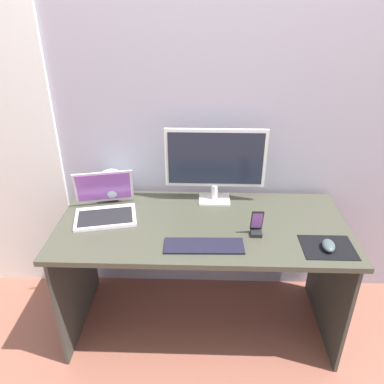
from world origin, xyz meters
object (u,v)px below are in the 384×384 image
(fishbowl, at_px, (112,184))
(keyboard_external, at_px, (204,246))
(phone_in_dock, at_px, (256,226))
(monitor, at_px, (215,162))
(mouse, at_px, (328,245))
(laptop, at_px, (105,207))

(fishbowl, height_order, keyboard_external, fishbowl)
(fishbowl, xyz_separation_m, phone_in_dock, (0.81, -0.36, -0.04))
(monitor, relative_size, fishbowl, 3.07)
(mouse, bearing_deg, laptop, 173.61)
(keyboard_external, bearing_deg, phone_in_dock, 22.24)
(laptop, bearing_deg, monitor, 16.12)
(phone_in_dock, bearing_deg, laptop, 168.08)
(laptop, xyz_separation_m, fishbowl, (-0.00, 0.19, 0.04))
(monitor, bearing_deg, keyboard_external, -97.28)
(monitor, xyz_separation_m, phone_in_dock, (0.20, -0.34, -0.20))
(laptop, bearing_deg, fishbowl, 90.45)
(monitor, distance_m, mouse, 0.74)
(monitor, relative_size, phone_in_dock, 4.09)
(keyboard_external, bearing_deg, mouse, -1.41)
(phone_in_dock, bearing_deg, fishbowl, 155.77)
(laptop, height_order, keyboard_external, laptop)
(monitor, height_order, laptop, monitor)
(fishbowl, bearing_deg, laptop, -89.55)
(fishbowl, distance_m, keyboard_external, 0.73)
(keyboard_external, xyz_separation_m, mouse, (0.59, 0.00, 0.02))
(monitor, height_order, keyboard_external, monitor)
(laptop, height_order, fishbowl, laptop)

